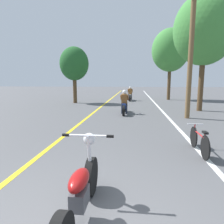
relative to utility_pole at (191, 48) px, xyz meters
The scene contains 10 objects.
lane_stripe_center 7.34m from the utility_pole, 142.71° to the left, with size 0.14×48.00×0.01m, color yellow.
lane_stripe_edge 5.32m from the utility_pole, 103.43° to the left, with size 0.14×48.00×0.01m, color white.
utility_pole is the anchor object (origin of this frame).
roadside_tree_right_near 3.41m from the utility_pole, 62.06° to the left, with size 3.71×3.34×7.10m.
roadside_tree_right_far 10.25m from the utility_pole, 85.90° to the left, with size 3.60×3.24×6.91m.
roadside_tree_left 10.00m from the utility_pole, 141.13° to the left, with size 2.44×2.19×4.72m.
motorcycle_foreground 9.26m from the utility_pole, 113.22° to the right, with size 0.81×2.09×1.10m.
motorcycle_rider_lead 4.55m from the utility_pole, 161.86° to the left, with size 0.50×2.12×1.38m.
motorcycle_rider_far 9.76m from the utility_pole, 109.49° to the left, with size 0.50×2.00×1.35m.
bicycle_parked 6.11m from the utility_pole, 101.01° to the right, with size 0.44×1.56×0.70m.
Camera 1 is at (0.70, -2.01, 1.92)m, focal length 32.00 mm.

